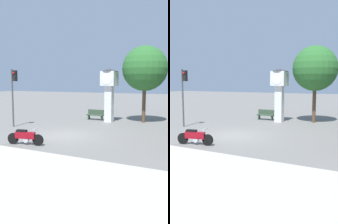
# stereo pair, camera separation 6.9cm
# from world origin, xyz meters

# --- Properties ---
(ground_plane) EXTENTS (120.00, 120.00, 0.00)m
(ground_plane) POSITION_xyz_m (0.00, 0.00, 0.00)
(ground_plane) COLOR slate
(motorcycle) EXTENTS (2.08, 0.65, 0.93)m
(motorcycle) POSITION_xyz_m (-0.63, -2.93, 0.45)
(motorcycle) COLOR black
(motorcycle) RESTS_ON ground_plane
(clock_tower) EXTENTS (1.45, 1.45, 4.52)m
(clock_tower) POSITION_xyz_m (0.59, 6.47, 3.02)
(clock_tower) COLOR white
(clock_tower) RESTS_ON ground_plane
(traffic_light) EXTENTS (0.50, 0.35, 4.39)m
(traffic_light) POSITION_xyz_m (-5.01, 1.04, 3.01)
(traffic_light) COLOR #47474C
(traffic_light) RESTS_ON ground_plane
(street_tree) EXTENTS (3.75, 3.75, 6.42)m
(street_tree) POSITION_xyz_m (3.28, 7.62, 4.53)
(street_tree) COLOR brown
(street_tree) RESTS_ON ground_plane
(bench) EXTENTS (1.60, 0.44, 0.92)m
(bench) POSITION_xyz_m (-0.96, 7.11, 0.49)
(bench) COLOR #384C38
(bench) RESTS_ON ground_plane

